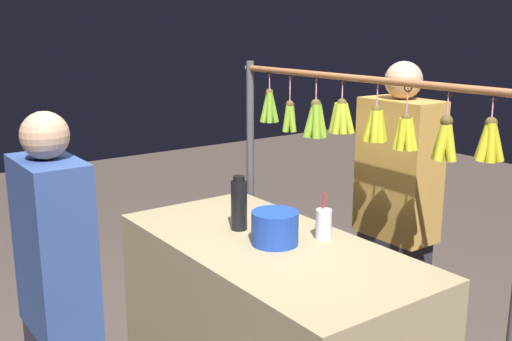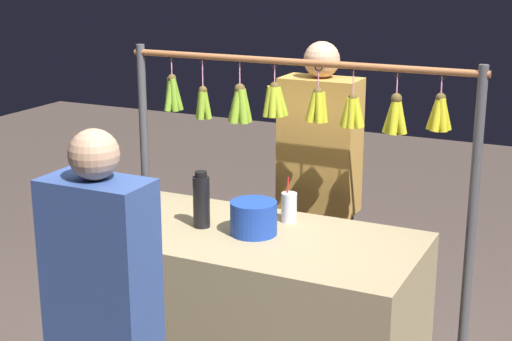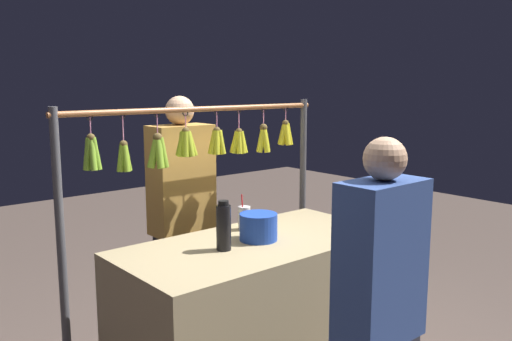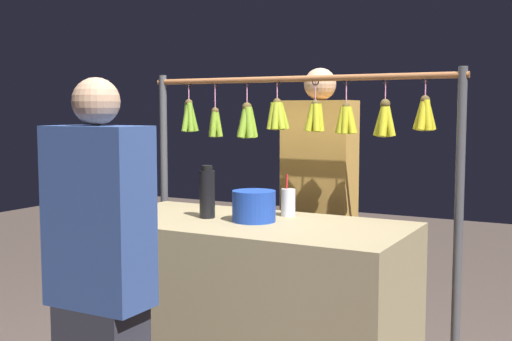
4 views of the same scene
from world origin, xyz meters
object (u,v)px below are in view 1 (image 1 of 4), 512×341
(blue_bucket, at_px, (275,228))
(drink_cup, at_px, (324,224))
(water_bottle, at_px, (239,204))
(vendor_person, at_px, (395,230))
(customer_person, at_px, (60,321))

(blue_bucket, bearing_deg, drink_cup, -109.58)
(water_bottle, relative_size, drink_cup, 1.23)
(blue_bucket, relative_size, drink_cup, 0.98)
(water_bottle, bearing_deg, vendor_person, -108.04)
(water_bottle, relative_size, vendor_person, 0.15)
(water_bottle, xyz_separation_m, customer_person, (-0.11, 0.88, -0.27))
(drink_cup, bearing_deg, vendor_person, -82.99)
(water_bottle, height_order, drink_cup, water_bottle)
(water_bottle, bearing_deg, blue_bucket, -175.78)
(vendor_person, distance_m, customer_person, 1.67)
(blue_bucket, distance_m, drink_cup, 0.23)
(drink_cup, distance_m, customer_person, 1.15)
(blue_bucket, distance_m, vendor_person, 0.78)
(blue_bucket, height_order, vendor_person, vendor_person)
(customer_person, bearing_deg, drink_cup, -100.94)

